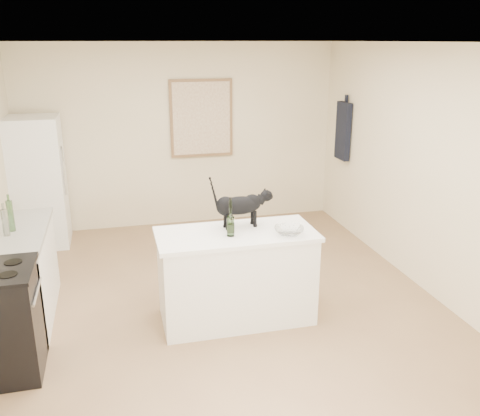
# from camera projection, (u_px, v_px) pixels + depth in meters

# --- Properties ---
(floor) EXTENTS (5.50, 5.50, 0.00)m
(floor) POSITION_uv_depth(u_px,v_px,m) (222.00, 309.00, 5.31)
(floor) COLOR #90714D
(floor) RESTS_ON ground
(ceiling) EXTENTS (5.50, 5.50, 0.00)m
(ceiling) POSITION_uv_depth(u_px,v_px,m) (219.00, 42.00, 4.50)
(ceiling) COLOR white
(ceiling) RESTS_ON ground
(wall_back) EXTENTS (4.50, 0.00, 4.50)m
(wall_back) POSITION_uv_depth(u_px,v_px,m) (181.00, 136.00, 7.44)
(wall_back) COLOR beige
(wall_back) RESTS_ON ground
(wall_front) EXTENTS (4.50, 0.00, 4.50)m
(wall_front) POSITION_uv_depth(u_px,v_px,m) (346.00, 344.00, 2.37)
(wall_front) COLOR beige
(wall_front) RESTS_ON ground
(wall_right) EXTENTS (0.00, 5.50, 5.50)m
(wall_right) POSITION_uv_depth(u_px,v_px,m) (431.00, 172.00, 5.42)
(wall_right) COLOR beige
(wall_right) RESTS_ON ground
(island_base) EXTENTS (1.44, 0.67, 0.86)m
(island_base) POSITION_uv_depth(u_px,v_px,m) (236.00, 278.00, 5.01)
(island_base) COLOR white
(island_base) RESTS_ON floor
(island_top) EXTENTS (1.50, 0.70, 0.04)m
(island_top) POSITION_uv_depth(u_px,v_px,m) (236.00, 234.00, 4.87)
(island_top) COLOR white
(island_top) RESTS_ON island_base
(left_cabinets) EXTENTS (0.60, 1.40, 0.86)m
(left_cabinets) POSITION_uv_depth(u_px,v_px,m) (17.00, 278.00, 5.00)
(left_cabinets) COLOR white
(left_cabinets) RESTS_ON floor
(left_countertop) EXTENTS (0.62, 1.44, 0.04)m
(left_countertop) POSITION_uv_depth(u_px,v_px,m) (11.00, 235.00, 4.86)
(left_countertop) COLOR gray
(left_countertop) RESTS_ON left_cabinets
(stove) EXTENTS (0.60, 0.60, 0.90)m
(stove) POSITION_uv_depth(u_px,v_px,m) (0.00, 324.00, 4.16)
(stove) COLOR black
(stove) RESTS_ON floor
(fridge) EXTENTS (0.68, 0.68, 1.70)m
(fridge) POSITION_uv_depth(u_px,v_px,m) (37.00, 182.00, 6.76)
(fridge) COLOR white
(fridge) RESTS_ON floor
(artwork_frame) EXTENTS (0.90, 0.03, 1.10)m
(artwork_frame) POSITION_uv_depth(u_px,v_px,m) (201.00, 118.00, 7.41)
(artwork_frame) COLOR brown
(artwork_frame) RESTS_ON wall_back
(artwork_canvas) EXTENTS (0.82, 0.00, 1.02)m
(artwork_canvas) POSITION_uv_depth(u_px,v_px,m) (202.00, 119.00, 7.39)
(artwork_canvas) COLOR beige
(artwork_canvas) RESTS_ON wall_back
(hanging_garment) EXTENTS (0.08, 0.34, 0.80)m
(hanging_garment) POSITION_uv_depth(u_px,v_px,m) (343.00, 131.00, 7.27)
(hanging_garment) COLOR black
(hanging_garment) RESTS_ON wall_right
(black_cat) EXTENTS (0.57, 0.22, 0.39)m
(black_cat) POSITION_uv_depth(u_px,v_px,m) (239.00, 208.00, 4.94)
(black_cat) COLOR black
(black_cat) RESTS_ON island_top
(wine_bottle) EXTENTS (0.09, 0.09, 0.32)m
(wine_bottle) POSITION_uv_depth(u_px,v_px,m) (231.00, 219.00, 4.73)
(wine_bottle) COLOR #2F5622
(wine_bottle) RESTS_ON island_top
(glass_bowl) EXTENTS (0.34, 0.34, 0.07)m
(glass_bowl) POSITION_uv_depth(u_px,v_px,m) (289.00, 231.00, 4.81)
(glass_bowl) COLOR white
(glass_bowl) RESTS_ON island_top
(fridge_paper) EXTENTS (0.05, 0.14, 0.19)m
(fridge_paper) POSITION_uv_depth(u_px,v_px,m) (62.00, 153.00, 6.70)
(fridge_paper) COLOR silver
(fridge_paper) RESTS_ON fridge
(counter_bottle_cluster) EXTENTS (0.09, 0.18, 0.30)m
(counter_bottle_cluster) POSITION_uv_depth(u_px,v_px,m) (8.00, 219.00, 4.81)
(counter_bottle_cluster) COLOR gray
(counter_bottle_cluster) RESTS_ON left_countertop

